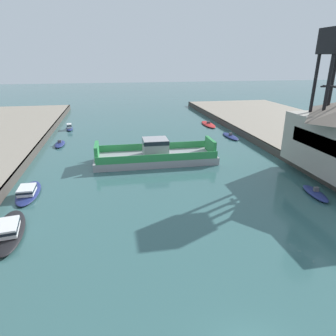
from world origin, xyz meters
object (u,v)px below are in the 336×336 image
(moored_boat_upstream_b, at_px, (28,192))
(moored_boat_far_left, at_px, (9,230))
(moored_boat_upstream_a, at_px, (69,127))
(moored_boat_mid_right, at_px, (60,144))
(chain_ferry, at_px, (155,155))
(crane_tower, at_px, (335,58))
(moored_boat_near_left, at_px, (315,193))
(moored_boat_mid_left, at_px, (230,136))
(moored_boat_near_right, at_px, (208,124))

(moored_boat_upstream_b, bearing_deg, moored_boat_far_left, -87.52)
(moored_boat_upstream_a, bearing_deg, moored_boat_far_left, -90.42)
(moored_boat_upstream_b, bearing_deg, moored_boat_mid_right, 88.78)
(chain_ferry, bearing_deg, crane_tower, -18.10)
(moored_boat_near_left, xyz_separation_m, moored_boat_upstream_b, (-33.25, 6.41, 0.14))
(moored_boat_mid_left, bearing_deg, moored_boat_near_left, -91.52)
(moored_boat_near_left, height_order, crane_tower, crane_tower)
(moored_boat_mid_right, relative_size, crane_tower, 0.29)
(moored_boat_mid_right, bearing_deg, moored_boat_upstream_b, -91.22)
(moored_boat_far_left, xyz_separation_m, moored_boat_upstream_a, (0.32, 43.83, 0.01))
(moored_boat_near_left, distance_m, crane_tower, 18.02)
(moored_boat_mid_right, bearing_deg, chain_ferry, -38.36)
(chain_ferry, bearing_deg, moored_boat_mid_right, 141.64)
(moored_boat_mid_left, xyz_separation_m, moored_boat_upstream_a, (-33.30, 13.45, 0.29))
(moored_boat_mid_left, height_order, moored_boat_upstream_b, moored_boat_upstream_b)
(moored_boat_near_right, xyz_separation_m, moored_boat_upstream_b, (-33.20, -33.86, 0.21))
(moored_boat_near_left, xyz_separation_m, moored_boat_far_left, (-32.87, -2.25, 0.21))
(moored_boat_far_left, xyz_separation_m, moored_boat_upstream_b, (-0.37, 8.66, -0.07))
(moored_boat_mid_right, bearing_deg, moored_boat_near_left, -40.79)
(chain_ferry, xyz_separation_m, moored_boat_near_left, (16.68, -15.54, -0.83))
(moored_boat_near_right, xyz_separation_m, crane_tower, (5.90, -32.09, 15.02))
(moored_boat_upstream_a, bearing_deg, moored_boat_mid_right, -90.99)
(moored_boat_mid_left, xyz_separation_m, moored_boat_upstream_b, (-33.99, -21.72, 0.22))
(moored_boat_mid_left, distance_m, moored_boat_mid_right, 33.53)
(moored_boat_near_left, height_order, moored_boat_mid_left, moored_boat_near_left)
(moored_boat_near_left, height_order, moored_boat_upstream_b, moored_boat_upstream_b)
(moored_boat_near_left, distance_m, moored_boat_far_left, 32.95)
(moored_boat_near_left, bearing_deg, moored_boat_far_left, -176.08)
(moored_boat_upstream_a, bearing_deg, moored_boat_mid_left, -22.00)
(moored_boat_far_left, bearing_deg, moored_boat_upstream_b, 92.48)
(crane_tower, bearing_deg, moored_boat_far_left, -164.93)
(moored_boat_near_right, distance_m, moored_boat_far_left, 53.72)
(moored_boat_mid_left, bearing_deg, moored_boat_far_left, -137.90)
(moored_boat_near_right, bearing_deg, moored_boat_far_left, -127.67)
(chain_ferry, height_order, crane_tower, crane_tower)
(moored_boat_upstream_a, bearing_deg, moored_boat_near_left, -51.94)
(moored_boat_mid_right, xyz_separation_m, moored_boat_far_left, (-0.09, -30.53, 0.24))
(chain_ferry, distance_m, moored_boat_near_right, 29.82)
(moored_boat_mid_right, height_order, crane_tower, crane_tower)
(moored_boat_upstream_a, bearing_deg, moored_boat_upstream_b, -91.13)
(moored_boat_near_left, distance_m, moored_boat_mid_right, 43.29)
(moored_boat_far_left, relative_size, crane_tower, 0.49)
(moored_boat_near_left, bearing_deg, moored_boat_mid_right, 139.21)
(moored_boat_upstream_b, relative_size, crane_tower, 0.42)
(chain_ferry, xyz_separation_m, crane_tower, (22.54, -7.37, 14.13))
(chain_ferry, distance_m, moored_boat_mid_left, 21.52)
(crane_tower, bearing_deg, moored_boat_near_right, 100.42)
(moored_boat_near_right, bearing_deg, moored_boat_mid_right, -159.89)
(chain_ferry, height_order, moored_boat_mid_right, chain_ferry)
(moored_boat_mid_right, distance_m, moored_boat_upstream_a, 13.30)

